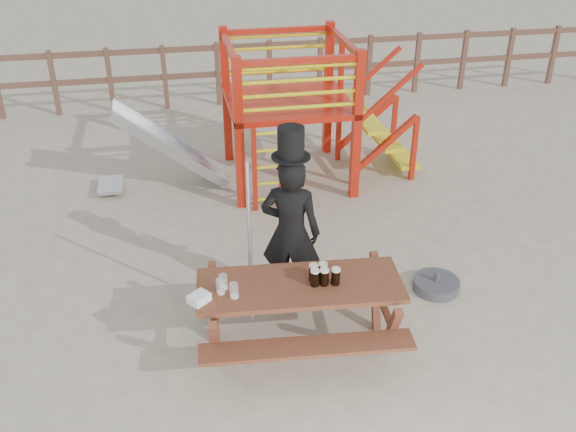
% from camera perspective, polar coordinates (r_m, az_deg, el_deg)
% --- Properties ---
extents(ground, '(60.00, 60.00, 0.00)m').
position_cam_1_polar(ground, '(6.72, 4.15, -9.91)').
color(ground, tan).
rests_on(ground, ground).
extents(back_fence, '(15.09, 0.09, 1.20)m').
position_cam_1_polar(back_fence, '(12.58, -3.96, 13.19)').
color(back_fence, brown).
rests_on(back_fence, ground).
extents(playground_fort, '(4.71, 1.84, 2.10)m').
position_cam_1_polar(playground_fort, '(9.28, -0.48, 9.43)').
color(playground_fort, '#AD1B0B').
rests_on(playground_fort, ground).
extents(picnic_table, '(2.03, 1.48, 0.75)m').
position_cam_1_polar(picnic_table, '(6.21, 1.05, -8.11)').
color(picnic_table, brown).
rests_on(picnic_table, ground).
extents(man_with_hat, '(0.73, 0.61, 2.02)m').
position_cam_1_polar(man_with_hat, '(6.59, 0.24, -1.14)').
color(man_with_hat, black).
rests_on(man_with_hat, ground).
extents(metal_pole, '(0.04, 0.04, 1.82)m').
position_cam_1_polar(metal_pole, '(6.29, -3.41, -2.71)').
color(metal_pole, '#B2B2B7').
rests_on(metal_pole, ground).
extents(parasol_base, '(0.52, 0.52, 0.22)m').
position_cam_1_polar(parasol_base, '(7.40, 13.02, -5.96)').
color(parasol_base, '#3B3B41').
rests_on(parasol_base, ground).
extents(paper_bag, '(0.23, 0.22, 0.08)m').
position_cam_1_polar(paper_bag, '(5.85, -7.90, -7.25)').
color(paper_bag, white).
rests_on(paper_bag, picnic_table).
extents(stout_pints, '(0.28, 0.19, 0.17)m').
position_cam_1_polar(stout_pints, '(6.02, 3.06, -5.24)').
color(stout_pints, black).
rests_on(stout_pints, picnic_table).
extents(empty_glasses, '(0.20, 0.23, 0.15)m').
position_cam_1_polar(empty_glasses, '(5.91, -5.54, -6.29)').
color(empty_glasses, silver).
rests_on(empty_glasses, picnic_table).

